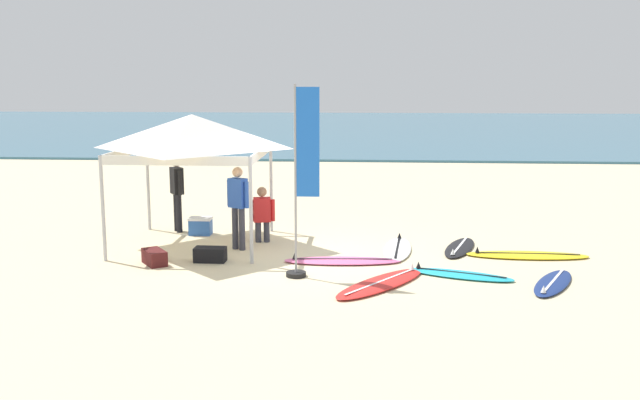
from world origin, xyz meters
TOP-DOWN VIEW (x-y plane):
  - ground_plane at (0.00, 0.00)m, footprint 80.00×80.00m
  - sea at (0.00, 33.49)m, footprint 80.00×36.00m
  - canopy_tent at (-2.41, 0.84)m, footprint 2.98×2.98m
  - surfboard_cyan at (2.88, -1.23)m, footprint 1.96×1.13m
  - surfboard_yellow at (4.37, 0.26)m, footprint 2.40×0.68m
  - surfboard_red at (1.47, -1.87)m, footprint 1.91×2.30m
  - surfboard_navy at (4.40, -1.67)m, footprint 1.24×1.87m
  - surfboard_black at (3.12, 0.80)m, footprint 1.04×1.94m
  - surfboard_pink at (0.74, -0.41)m, footprint 2.27×0.73m
  - surfboard_white at (1.84, 0.61)m, footprint 0.74×2.10m
  - person_blue at (-1.42, 0.49)m, footprint 0.49×0.37m
  - person_black at (-3.11, 2.08)m, footprint 0.38×0.48m
  - person_red at (-1.03, 1.17)m, footprint 0.54×0.29m
  - banner_flag at (0.07, -1.42)m, footprint 0.60×0.36m
  - gear_bag_near_tent at (-2.81, -0.79)m, footprint 0.61×0.67m
  - gear_bag_by_pole at (-1.80, -0.52)m, footprint 0.61×0.34m
  - cooler_box at (-2.53, 1.81)m, footprint 0.50×0.36m

SIDE VIEW (x-z plane):
  - ground_plane at x=0.00m, z-range 0.00..0.00m
  - surfboard_yellow at x=4.37m, z-range -0.06..0.13m
  - surfboard_red at x=1.47m, z-range -0.06..0.13m
  - surfboard_pink at x=0.74m, z-range -0.06..0.13m
  - surfboard_white at x=1.84m, z-range -0.06..0.13m
  - surfboard_cyan at x=2.88m, z-range -0.06..0.13m
  - surfboard_black at x=3.12m, z-range -0.06..0.13m
  - surfboard_navy at x=4.40m, z-range -0.06..0.13m
  - sea at x=0.00m, z-range 0.00..0.10m
  - gear_bag_near_tent at x=-2.81m, z-range 0.00..0.28m
  - gear_bag_by_pole at x=-1.80m, z-range 0.00..0.28m
  - cooler_box at x=-2.53m, z-range 0.00..0.39m
  - person_red at x=-1.03m, z-range 0.06..1.26m
  - person_blue at x=-1.42m, z-range 0.13..1.84m
  - person_black at x=-3.11m, z-range 0.13..1.84m
  - banner_flag at x=0.07m, z-range -0.13..3.27m
  - canopy_tent at x=-2.41m, z-range 1.01..3.76m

